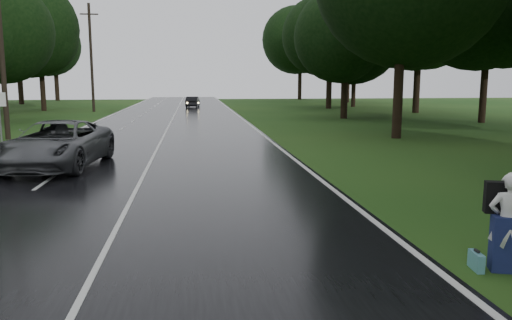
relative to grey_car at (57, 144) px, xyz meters
The scene contains 14 objects.
ground 11.43m from the grey_car, 73.06° to the right, with size 160.00×160.00×0.00m, color #244715.
road 9.72m from the grey_car, 69.95° to the left, with size 12.00×140.00×0.04m, color black.
lane_center 9.72m from the grey_car, 69.95° to the left, with size 0.12×140.00×0.01m, color silver.
grey_car is the anchor object (origin of this frame).
far_car 41.75m from the grey_car, 83.06° to the left, with size 1.36×3.89×1.28m, color black.
hitchhiker 15.56m from the grey_car, 48.54° to the right, with size 0.73×0.70×1.73m.
suitcase 15.21m from the grey_car, 49.61° to the right, with size 0.13×0.44×0.31m, color teal.
utility_pole_mid 11.25m from the grey_car, 117.50° to the left, with size 1.80×0.28×10.88m, color black, non-canonical shape.
utility_pole_far 35.24m from the grey_car, 98.45° to the left, with size 1.80×0.28×10.93m, color black, non-canonical shape.
road_sign_b 6.67m from the grey_car, 125.93° to the left, with size 0.65×0.10×2.69m, color white, non-canonical shape.
tree_left_f 38.81m from the grey_car, 106.18° to the left, with size 9.10×9.10×14.23m, color black, non-canonical shape.
tree_right_d 18.26m from the grey_car, 25.51° to the left, with size 10.04×10.04×15.68m, color black, non-canonical shape.
tree_right_e 28.86m from the grey_car, 51.70° to the left, with size 7.59×7.59×11.85m, color black, non-canonical shape.
tree_right_f 43.04m from the grey_car, 61.31° to the left, with size 9.33×9.33×14.57m, color black, non-canonical shape.
Camera 1 is at (1.71, -8.46, 3.25)m, focal length 35.39 mm.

